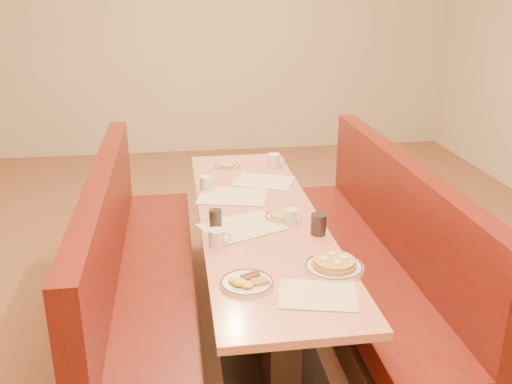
{
  "coord_description": "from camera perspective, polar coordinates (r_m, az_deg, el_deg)",
  "views": [
    {
      "loc": [
        -0.46,
        -3.07,
        2.06
      ],
      "look_at": [
        0.0,
        0.13,
        0.85
      ],
      "focal_mm": 40.0,
      "sensor_mm": 36.0,
      "label": 1
    }
  ],
  "objects": [
    {
      "name": "booth_right",
      "position": [
        3.7,
        11.69,
        -7.25
      ],
      "size": [
        0.55,
        2.5,
        1.05
      ],
      "color": "#4C3326",
      "rests_on": "ground"
    },
    {
      "name": "placemat_far_right",
      "position": [
        3.93,
        0.77,
        1.09
      ],
      "size": [
        0.48,
        0.43,
        0.0
      ],
      "primitive_type": "cube",
      "rotation": [
        0.0,
        0.0,
        -0.41
      ],
      "color": "beige",
      "rests_on": "diner_table"
    },
    {
      "name": "pancake_plate",
      "position": [
        2.78,
        7.8,
        -7.26
      ],
      "size": [
        0.29,
        0.29,
        0.06
      ],
      "rotation": [
        0.0,
        0.0,
        -0.41
      ],
      "color": "silver",
      "rests_on": "diner_table"
    },
    {
      "name": "placemat_near_left",
      "position": [
        3.21,
        -1.39,
        -3.48
      ],
      "size": [
        0.52,
        0.46,
        0.0
      ],
      "primitive_type": "cube",
      "rotation": [
        0.0,
        0.0,
        0.4
      ],
      "color": "beige",
      "rests_on": "diner_table"
    },
    {
      "name": "extra_plate_far",
      "position": [
        4.24,
        -2.89,
        2.66
      ],
      "size": [
        0.19,
        0.19,
        0.04
      ],
      "rotation": [
        0.0,
        0.0,
        0.01
      ],
      "color": "silver",
      "rests_on": "diner_table"
    },
    {
      "name": "placemat_far_left",
      "position": [
        3.66,
        -2.32,
        -0.4
      ],
      "size": [
        0.5,
        0.42,
        0.0
      ],
      "primitive_type": "cube",
      "rotation": [
        0.0,
        0.0,
        -0.24
      ],
      "color": "beige",
      "rests_on": "diner_table"
    },
    {
      "name": "ground",
      "position": [
        3.72,
        0.3,
        -13.09
      ],
      "size": [
        8.0,
        8.0,
        0.0
      ],
      "primitive_type": "plane",
      "color": "#9E6647",
      "rests_on": "ground"
    },
    {
      "name": "coffee_mug_b",
      "position": [
        2.98,
        -3.88,
        -4.56
      ],
      "size": [
        0.12,
        0.08,
        0.09
      ],
      "rotation": [
        0.0,
        0.0,
        -0.02
      ],
      "color": "silver",
      "rests_on": "diner_table"
    },
    {
      "name": "coffee_mug_c",
      "position": [
        4.23,
        1.81,
        3.19
      ],
      "size": [
        0.13,
        0.09,
        0.1
      ],
      "rotation": [
        0.0,
        0.0,
        -0.35
      ],
      "color": "silver",
      "rests_on": "diner_table"
    },
    {
      "name": "diner_table",
      "position": [
        3.53,
        0.32,
        -8.02
      ],
      "size": [
        0.7,
        2.5,
        0.75
      ],
      "color": "black",
      "rests_on": "ground"
    },
    {
      "name": "extra_plate_mid",
      "position": [
        3.33,
        2.51,
        -2.42
      ],
      "size": [
        0.19,
        0.19,
        0.04
      ],
      "rotation": [
        0.0,
        0.0,
        0.2
      ],
      "color": "silver",
      "rests_on": "diner_table"
    },
    {
      "name": "room_envelope",
      "position": [
        3.1,
        0.37,
        18.16
      ],
      "size": [
        6.04,
        8.04,
        2.82
      ],
      "color": "beige",
      "rests_on": "ground"
    },
    {
      "name": "placemat_near_right",
      "position": [
        2.57,
        6.18,
        -10.17
      ],
      "size": [
        0.4,
        0.33,
        0.0
      ],
      "primitive_type": "cube",
      "rotation": [
        0.0,
        0.0,
        -0.24
      ],
      "color": "beige",
      "rests_on": "diner_table"
    },
    {
      "name": "soda_tumbler_mid",
      "position": [
        3.12,
        6.26,
        -3.24
      ],
      "size": [
        0.08,
        0.08,
        0.12
      ],
      "color": "black",
      "rests_on": "diner_table"
    },
    {
      "name": "soda_tumbler_near",
      "position": [
        3.22,
        -4.07,
        -2.61
      ],
      "size": [
        0.07,
        0.07,
        0.1
      ],
      "color": "black",
      "rests_on": "diner_table"
    },
    {
      "name": "eggs_plate",
      "position": [
        2.62,
        -0.95,
        -9.02
      ],
      "size": [
        0.25,
        0.25,
        0.05
      ],
      "rotation": [
        0.0,
        0.0,
        0.28
      ],
      "color": "silver",
      "rests_on": "diner_table"
    },
    {
      "name": "coffee_mug_a",
      "position": [
        3.26,
        3.51,
        -2.4
      ],
      "size": [
        0.1,
        0.08,
        0.08
      ],
      "rotation": [
        0.0,
        0.0,
        -0.43
      ],
      "color": "silver",
      "rests_on": "diner_table"
    },
    {
      "name": "booth_left",
      "position": [
        3.51,
        -11.73,
        -8.86
      ],
      "size": [
        0.55,
        2.5,
        1.05
      ],
      "color": "#4C3326",
      "rests_on": "ground"
    },
    {
      "name": "coffee_mug_d",
      "position": [
        3.79,
        -4.94,
        0.94
      ],
      "size": [
        0.12,
        0.08,
        0.09
      ],
      "rotation": [
        0.0,
        0.0,
        0.07
      ],
      "color": "silver",
      "rests_on": "diner_table"
    }
  ]
}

